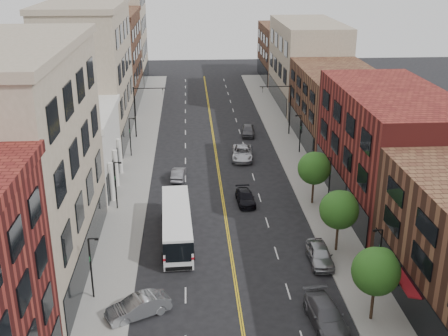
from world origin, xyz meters
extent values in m
cube|color=gray|center=(-10.00, 35.00, 0.07)|extent=(4.00, 110.00, 0.15)
cube|color=gray|center=(10.00, 35.00, 0.07)|extent=(4.00, 110.00, 0.15)
cube|color=gray|center=(-17.00, 13.00, 9.00)|extent=(10.00, 22.00, 18.00)
cube|color=silver|center=(-17.00, 31.00, 4.00)|extent=(10.00, 14.00, 8.00)
cube|color=gray|center=(-17.00, 48.00, 9.00)|extent=(10.00, 20.00, 18.00)
cube|color=#573122|center=(-17.00, 68.00, 7.50)|extent=(10.00, 20.00, 15.00)
cube|color=gray|center=(-17.00, 86.00, 10.00)|extent=(10.00, 16.00, 20.00)
cube|color=maroon|center=(17.00, 24.00, 6.00)|extent=(10.00, 22.00, 12.00)
cube|color=#573122|center=(17.00, 45.00, 5.00)|extent=(10.00, 20.00, 10.00)
cube|color=gray|center=(17.00, 66.00, 7.00)|extent=(10.00, 22.00, 14.00)
cube|color=#573122|center=(17.00, 86.00, 5.50)|extent=(10.00, 18.00, 11.00)
cylinder|color=black|center=(9.30, 4.00, 1.40)|extent=(0.22, 0.22, 2.50)
sphere|color=#225317|center=(9.30, 4.00, 4.04)|extent=(3.40, 3.40, 3.40)
sphere|color=#225317|center=(9.80, 4.40, 4.55)|extent=(2.04, 2.04, 2.04)
cylinder|color=black|center=(9.30, 14.00, 1.40)|extent=(0.22, 0.22, 2.50)
sphere|color=#225317|center=(9.30, 14.00, 4.04)|extent=(3.40, 3.40, 3.40)
sphere|color=#225317|center=(9.80, 14.40, 4.55)|extent=(2.04, 2.04, 2.04)
cylinder|color=black|center=(9.30, 24.00, 1.40)|extent=(0.22, 0.22, 2.50)
sphere|color=#225317|center=(9.30, 24.00, 4.04)|extent=(3.40, 3.40, 3.40)
sphere|color=#225317|center=(9.80, 24.40, 4.55)|extent=(2.04, 2.04, 2.04)
cylinder|color=black|center=(-11.00, 8.00, 2.65)|extent=(0.14, 0.14, 5.00)
cylinder|color=black|center=(-10.65, 8.00, 5.15)|extent=(0.70, 0.10, 0.10)
cube|color=black|center=(-10.40, 8.00, 5.10)|extent=(0.28, 0.14, 0.14)
cube|color=#19592D|center=(-11.00, 8.00, 3.55)|extent=(0.04, 0.55, 0.35)
cylinder|color=black|center=(-11.00, 24.00, 2.65)|extent=(0.14, 0.14, 5.00)
cylinder|color=black|center=(-10.65, 24.00, 5.15)|extent=(0.70, 0.10, 0.10)
cube|color=black|center=(-10.40, 24.00, 5.10)|extent=(0.28, 0.14, 0.14)
cube|color=#19592D|center=(-11.00, 24.00, 3.55)|extent=(0.04, 0.55, 0.35)
cylinder|color=black|center=(-11.00, 40.00, 2.65)|extent=(0.14, 0.14, 5.00)
cylinder|color=black|center=(-10.65, 40.00, 5.15)|extent=(0.70, 0.10, 0.10)
cube|color=black|center=(-10.40, 40.00, 5.10)|extent=(0.28, 0.14, 0.14)
cube|color=#19592D|center=(-11.00, 40.00, 3.55)|extent=(0.04, 0.55, 0.35)
cylinder|color=black|center=(11.00, 8.00, 2.65)|extent=(0.14, 0.14, 5.00)
cylinder|color=black|center=(10.65, 8.00, 5.15)|extent=(0.70, 0.10, 0.10)
cube|color=black|center=(10.40, 8.00, 5.10)|extent=(0.28, 0.14, 0.14)
cube|color=#19592D|center=(11.00, 8.00, 3.55)|extent=(0.04, 0.55, 0.35)
cylinder|color=black|center=(11.00, 24.00, 2.65)|extent=(0.14, 0.14, 5.00)
cylinder|color=black|center=(10.65, 24.00, 5.15)|extent=(0.70, 0.10, 0.10)
cube|color=black|center=(10.40, 24.00, 5.10)|extent=(0.28, 0.14, 0.14)
cube|color=#19592D|center=(11.00, 24.00, 3.55)|extent=(0.04, 0.55, 0.35)
cylinder|color=black|center=(11.00, 40.00, 2.65)|extent=(0.14, 0.14, 5.00)
cylinder|color=black|center=(10.65, 40.00, 5.15)|extent=(0.70, 0.10, 0.10)
cube|color=black|center=(10.40, 40.00, 5.10)|extent=(0.28, 0.14, 0.14)
cube|color=#19592D|center=(11.00, 40.00, 3.55)|extent=(0.04, 0.55, 0.35)
cylinder|color=black|center=(-11.00, 48.00, 3.75)|extent=(0.18, 0.18, 7.20)
cylinder|color=black|center=(-8.80, 48.00, 7.15)|extent=(4.40, 0.12, 0.12)
imported|color=black|center=(-7.00, 48.00, 6.75)|extent=(0.15, 0.18, 0.90)
cylinder|color=black|center=(11.00, 48.00, 3.75)|extent=(0.18, 0.18, 7.20)
cylinder|color=black|center=(8.80, 48.00, 7.15)|extent=(4.40, 0.12, 0.12)
imported|color=black|center=(7.00, 48.00, 6.75)|extent=(0.15, 0.18, 0.90)
cube|color=white|center=(-4.76, 17.02, 1.59)|extent=(2.96, 11.64, 2.79)
cube|color=black|center=(-4.76, 17.02, 2.26)|extent=(3.00, 11.68, 1.01)
cube|color=#A90C15|center=(-4.76, 17.02, 1.30)|extent=(3.00, 11.68, 0.21)
cube|color=black|center=(-4.53, 11.23, 1.83)|extent=(2.12, 0.14, 1.54)
cylinder|color=black|center=(-5.88, 13.12, 0.46)|extent=(0.31, 0.93, 0.92)
cylinder|color=black|center=(-3.34, 13.22, 0.46)|extent=(0.31, 0.93, 0.92)
cylinder|color=black|center=(-6.19, 20.81, 0.46)|extent=(0.31, 0.93, 0.92)
cylinder|color=black|center=(-3.65, 20.91, 0.46)|extent=(0.31, 0.93, 0.92)
imported|color=#979B9E|center=(-7.40, 5.59, 0.78)|extent=(4.94, 3.58, 1.55)
imported|color=#4E4E53|center=(5.94, 3.73, 0.79)|extent=(2.74, 5.62, 1.57)
imported|color=#9A9CA1|center=(7.40, 12.15, 0.80)|extent=(1.97, 4.74, 1.61)
imported|color=#525157|center=(-4.81, 31.76, 0.68)|extent=(1.79, 4.22, 1.36)
imported|color=black|center=(2.30, 24.67, 0.63)|extent=(2.03, 4.47, 1.27)
imported|color=#B8BAC1|center=(3.29, 38.26, 0.79)|extent=(3.15, 5.92, 1.58)
imported|color=#4B4B50|center=(5.06, 48.11, 0.76)|extent=(2.23, 4.61, 1.52)
camera|label=1|loc=(-3.41, -29.01, 24.72)|focal=45.00mm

